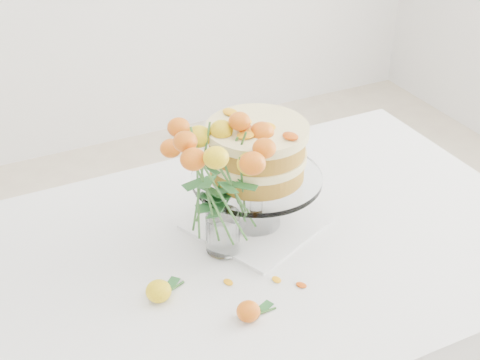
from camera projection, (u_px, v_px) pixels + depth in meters
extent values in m
cube|color=#A57F60|center=(255.00, 252.00, 1.61)|extent=(1.40, 0.90, 0.04)
cylinder|color=#A57F60|center=(363.00, 228.00, 2.32)|extent=(0.06, 0.06, 0.71)
cube|color=white|center=(256.00, 244.00, 1.60)|extent=(1.42, 0.92, 0.01)
cube|color=white|center=(185.00, 187.00, 2.00)|extent=(1.42, 0.01, 0.20)
cube|color=white|center=(474.00, 206.00, 1.92)|extent=(0.01, 0.92, 0.20)
cube|color=white|center=(256.00, 223.00, 1.66)|extent=(0.36, 0.36, 0.01)
cylinder|color=white|center=(256.00, 198.00, 1.62)|extent=(0.03, 0.03, 0.10)
cylinder|color=white|center=(257.00, 178.00, 1.59)|extent=(0.31, 0.31, 0.01)
cylinder|color=#A57625|center=(257.00, 167.00, 1.57)|extent=(0.29, 0.29, 0.04)
cylinder|color=#FFEFA4|center=(257.00, 155.00, 1.55)|extent=(0.30, 0.30, 0.02)
cylinder|color=#A57625|center=(257.00, 143.00, 1.54)|extent=(0.29, 0.29, 0.04)
cylinder|color=#FFEFA4|center=(257.00, 130.00, 1.52)|extent=(0.31, 0.31, 0.02)
cylinder|color=white|center=(223.00, 250.00, 1.57)|extent=(0.06, 0.06, 0.01)
cylinder|color=white|center=(223.00, 233.00, 1.54)|extent=(0.08, 0.08, 0.09)
ellipsoid|color=yellow|center=(159.00, 291.00, 1.42)|extent=(0.06, 0.06, 0.05)
cylinder|color=#316126|center=(173.00, 289.00, 1.45)|extent=(0.06, 0.03, 0.01)
ellipsoid|color=#BD5E09|center=(248.00, 311.00, 1.37)|extent=(0.05, 0.05, 0.04)
cylinder|color=#316126|center=(263.00, 313.00, 1.39)|extent=(0.06, 0.01, 0.00)
ellipsoid|color=#F9A40F|center=(228.00, 282.00, 1.48)|extent=(0.03, 0.02, 0.00)
ellipsoid|color=#F9A40F|center=(277.00, 280.00, 1.48)|extent=(0.03, 0.02, 0.00)
ellipsoid|color=#F9A40F|center=(301.00, 285.00, 1.47)|extent=(0.03, 0.02, 0.00)
ellipsoid|color=#F9A40F|center=(161.00, 287.00, 1.46)|extent=(0.03, 0.02, 0.00)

